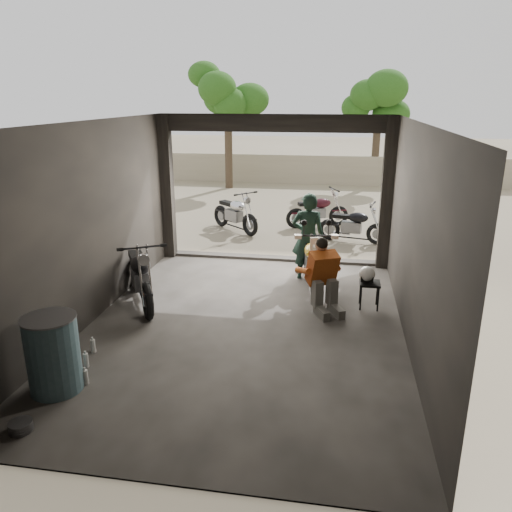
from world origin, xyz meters
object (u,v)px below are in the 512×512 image
(oil_drum, at_px, (53,355))
(sign_post, at_px, (402,183))
(outside_bike_c, at_px, (353,222))
(outside_bike_a, at_px, (235,211))
(helmet, at_px, (367,274))
(rider, at_px, (308,237))
(stool, at_px, (370,286))
(left_bike, at_px, (140,271))
(outside_bike_b, at_px, (318,208))
(mechanic, at_px, (325,278))
(main_bike, at_px, (312,257))

(oil_drum, relative_size, sign_post, 0.41)
(outside_bike_c, distance_m, oil_drum, 8.34)
(outside_bike_a, bearing_deg, oil_drum, -142.44)
(outside_bike_c, bearing_deg, helmet, -165.58)
(rider, distance_m, stool, 1.81)
(left_bike, distance_m, outside_bike_b, 6.65)
(outside_bike_c, bearing_deg, oil_drum, 165.35)
(rider, bearing_deg, sign_post, -133.11)
(mechanic, bearing_deg, outside_bike_a, 91.30)
(outside_bike_a, distance_m, sign_post, 4.49)
(left_bike, distance_m, mechanic, 3.24)
(oil_drum, bearing_deg, helmet, 39.92)
(left_bike, xyz_separation_m, outside_bike_a, (0.62, 5.21, -0.04))
(sign_post, bearing_deg, outside_bike_b, 145.93)
(sign_post, bearing_deg, rider, -119.68)
(main_bike, bearing_deg, outside_bike_a, 111.68)
(stool, bearing_deg, mechanic, -158.96)
(mechanic, distance_m, sign_post, 4.27)
(outside_bike_b, bearing_deg, outside_bike_c, -168.68)
(outside_bike_a, bearing_deg, helmet, -102.97)
(main_bike, bearing_deg, rider, 97.53)
(outside_bike_a, distance_m, outside_bike_c, 3.23)
(outside_bike_c, height_order, mechanic, mechanic)
(outside_bike_c, bearing_deg, main_bike, 177.63)
(outside_bike_b, relative_size, helmet, 5.36)
(oil_drum, bearing_deg, outside_bike_c, 62.92)
(mechanic, height_order, helmet, mechanic)
(outside_bike_a, distance_m, mechanic, 5.70)
(outside_bike_c, height_order, stool, outside_bike_c)
(outside_bike_b, xyz_separation_m, oil_drum, (-2.83, -8.85, -0.04))
(rider, relative_size, oil_drum, 1.77)
(outside_bike_a, height_order, mechanic, mechanic)
(outside_bike_a, bearing_deg, main_bike, -106.88)
(stool, bearing_deg, main_bike, 138.66)
(stool, bearing_deg, rider, 131.95)
(outside_bike_a, xyz_separation_m, rider, (2.21, -3.47, 0.32))
(helmet, distance_m, oil_drum, 5.14)
(mechanic, bearing_deg, main_bike, 77.53)
(mechanic, bearing_deg, helmet, -0.84)
(mechanic, distance_m, stool, 0.84)
(outside_bike_b, relative_size, mechanic, 1.30)
(mechanic, height_order, sign_post, sign_post)
(outside_bike_c, relative_size, mechanic, 1.24)
(outside_bike_b, bearing_deg, outside_bike_a, 87.32)
(rider, bearing_deg, oil_drum, 56.58)
(outside_bike_a, height_order, rider, rider)
(mechanic, height_order, stool, mechanic)
(left_bike, bearing_deg, stool, -23.94)
(outside_bike_b, height_order, helmet, outside_bike_b)
(left_bike, xyz_separation_m, stool, (4.00, 0.43, -0.20))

